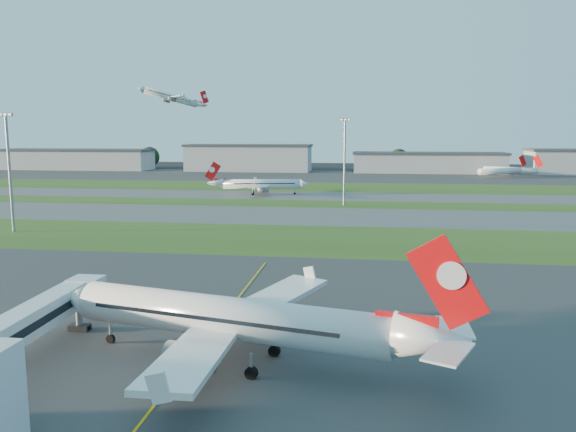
% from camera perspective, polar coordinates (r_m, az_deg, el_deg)
% --- Properties ---
extents(ground, '(700.00, 700.00, 0.00)m').
position_cam_1_polar(ground, '(67.05, -11.24, -10.44)').
color(ground, black).
rests_on(ground, ground).
extents(apron_near, '(300.00, 70.00, 0.01)m').
position_cam_1_polar(apron_near, '(67.05, -11.24, -10.43)').
color(apron_near, '#333335').
rests_on(apron_near, ground).
extents(grass_strip_a, '(300.00, 34.00, 0.01)m').
position_cam_1_polar(grass_strip_a, '(115.86, -2.84, -2.28)').
color(grass_strip_a, '#2F4F1A').
rests_on(grass_strip_a, ground).
extents(taxiway_a, '(300.00, 32.00, 0.01)m').
position_cam_1_polar(taxiway_a, '(147.97, -0.47, 0.07)').
color(taxiway_a, '#515154').
rests_on(taxiway_a, ground).
extents(grass_strip_b, '(300.00, 18.00, 0.01)m').
position_cam_1_polar(grass_strip_b, '(172.52, 0.74, 1.26)').
color(grass_strip_b, '#2F4F1A').
rests_on(grass_strip_b, ground).
extents(taxiway_b, '(300.00, 26.00, 0.01)m').
position_cam_1_polar(taxiway_b, '(194.22, 1.54, 2.06)').
color(taxiway_b, '#515154').
rests_on(taxiway_b, ground).
extents(grass_strip_c, '(300.00, 40.00, 0.01)m').
position_cam_1_polar(grass_strip_c, '(226.87, 2.47, 2.98)').
color(grass_strip_c, '#2F4F1A').
rests_on(grass_strip_c, ground).
extents(apron_far, '(400.00, 80.00, 0.01)m').
position_cam_1_polar(apron_far, '(286.45, 3.61, 4.10)').
color(apron_far, '#333335').
rests_on(apron_far, ground).
extents(yellow_line, '(0.25, 60.00, 0.02)m').
position_cam_1_polar(yellow_line, '(65.64, -7.04, -10.75)').
color(yellow_line, gold).
rests_on(yellow_line, ground).
extents(jet_bridge, '(4.20, 26.90, 6.20)m').
position_cam_1_polar(jet_bridge, '(57.11, -26.03, -10.28)').
color(jet_bridge, silver).
rests_on(jet_bridge, ground).
extents(airliner_parked, '(38.20, 32.05, 12.08)m').
position_cam_1_polar(airliner_parked, '(53.59, -5.80, -10.39)').
color(airliner_parked, white).
rests_on(airliner_parked, ground).
extents(airliner_taxiing, '(33.17, 27.89, 10.43)m').
position_cam_1_polar(airliner_taxiing, '(197.74, -2.78, 3.24)').
color(airliner_taxiing, white).
rests_on(airliner_taxiing, ground).
extents(airliner_departing, '(29.59, 25.74, 10.95)m').
position_cam_1_polar(airliner_departing, '(303.85, -11.80, 11.72)').
color(airliner_departing, white).
extents(mini_jet_near, '(25.83, 15.44, 9.48)m').
position_cam_1_polar(mini_jet_near, '(292.65, 20.86, 4.30)').
color(mini_jet_near, white).
rests_on(mini_jet_near, ground).
extents(mini_jet_far, '(25.61, 15.86, 9.48)m').
position_cam_1_polar(mini_jet_far, '(302.05, 21.65, 4.37)').
color(mini_jet_far, white).
rests_on(mini_jet_far, ground).
extents(light_mast_west, '(3.20, 0.70, 25.80)m').
position_cam_1_polar(light_mast_west, '(135.54, -26.47, 4.72)').
color(light_mast_west, gray).
rests_on(light_mast_west, ground).
extents(light_mast_centre, '(3.20, 0.70, 25.80)m').
position_cam_1_polar(light_mast_centre, '(168.10, 5.77, 6.10)').
color(light_mast_centre, gray).
rests_on(light_mast_centre, ground).
extents(hangar_far_west, '(91.80, 23.00, 12.20)m').
position_cam_1_polar(hangar_far_west, '(358.74, -20.74, 5.42)').
color(hangar_far_west, '#94979B').
rests_on(hangar_far_west, ground).
extents(hangar_west, '(71.40, 23.00, 15.20)m').
position_cam_1_polar(hangar_west, '(322.05, -4.03, 5.93)').
color(hangar_west, '#94979B').
rests_on(hangar_west, ground).
extents(hangar_east, '(81.60, 23.00, 11.20)m').
position_cam_1_polar(hangar_east, '(317.05, 14.04, 5.30)').
color(hangar_east, '#94979B').
rests_on(hangar_east, ground).
extents(tree_far_west, '(11.00, 11.00, 12.00)m').
position_cam_1_polar(tree_far_west, '(390.31, -25.02, 5.43)').
color(tree_far_west, black).
rests_on(tree_far_west, ground).
extents(tree_west, '(12.10, 12.10, 13.20)m').
position_cam_1_polar(tree_west, '(355.30, -13.89, 5.86)').
color(tree_west, black).
rests_on(tree_west, ground).
extents(tree_mid_west, '(9.90, 9.90, 10.80)m').
position_cam_1_polar(tree_mid_west, '(328.83, 0.66, 5.69)').
color(tree_mid_west, black).
rests_on(tree_mid_west, ground).
extents(tree_mid_east, '(11.55, 11.55, 12.60)m').
position_cam_1_polar(tree_mid_east, '(329.71, 11.18, 5.71)').
color(tree_mid_east, black).
rests_on(tree_mid_east, ground).
extents(tree_east, '(10.45, 10.45, 11.40)m').
position_cam_1_polar(tree_east, '(340.38, 23.95, 5.12)').
color(tree_east, black).
rests_on(tree_east, ground).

